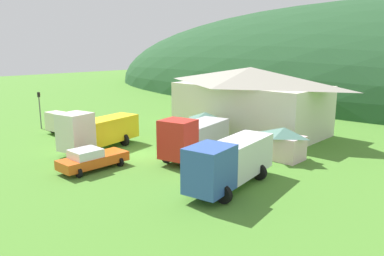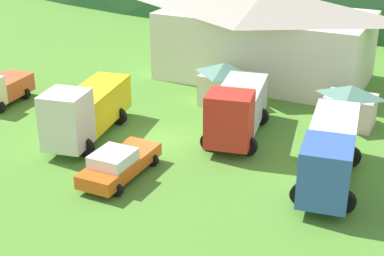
# 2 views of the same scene
# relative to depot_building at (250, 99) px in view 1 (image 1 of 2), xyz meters

# --- Properties ---
(ground_plane) EXTENTS (200.00, 200.00, 0.00)m
(ground_plane) POSITION_rel_depot_building_xyz_m (-1.83, -14.13, -3.57)
(ground_plane) COLOR #4C842D
(forested_hill_backdrop) EXTENTS (132.51, 60.00, 35.24)m
(forested_hill_backdrop) POSITION_rel_depot_building_xyz_m (-1.83, 43.08, -3.57)
(forested_hill_backdrop) COLOR #234C28
(forested_hill_backdrop) RESTS_ON ground
(depot_building) EXTENTS (16.46, 9.18, 6.92)m
(depot_building) POSITION_rel_depot_building_xyz_m (0.00, 0.00, 0.00)
(depot_building) COLOR silver
(depot_building) RESTS_ON ground
(play_shed_cream) EXTENTS (3.10, 2.72, 2.89)m
(play_shed_cream) POSITION_rel_depot_building_xyz_m (-0.56, -6.56, -2.08)
(play_shed_cream) COLOR beige
(play_shed_cream) RESTS_ON ground
(play_shed_pink) EXTENTS (3.23, 2.45, 2.66)m
(play_shed_pink) POSITION_rel_depot_building_xyz_m (7.97, -6.70, -2.20)
(play_shed_pink) COLOR beige
(play_shed_pink) RESTS_ON ground
(light_truck_cream) EXTENTS (2.93, 4.73, 2.33)m
(light_truck_cream) POSITION_rel_depot_building_xyz_m (-14.20, -13.52, -2.40)
(light_truck_cream) COLOR beige
(light_truck_cream) RESTS_ON ground
(flatbed_truck_yellow) EXTENTS (3.90, 8.14, 3.66)m
(flatbed_truck_yellow) POSITION_rel_depot_building_xyz_m (-5.53, -15.47, -1.75)
(flatbed_truck_yellow) COLOR silver
(flatbed_truck_yellow) RESTS_ON ground
(crane_truck_red) EXTENTS (4.10, 7.77, 3.56)m
(crane_truck_red) POSITION_rel_depot_building_xyz_m (2.33, -11.40, -1.76)
(crane_truck_red) COLOR red
(crane_truck_red) RESTS_ON ground
(box_truck_blue) EXTENTS (3.73, 8.40, 3.30)m
(box_truck_blue) POSITION_rel_depot_building_xyz_m (8.63, -14.78, -1.75)
(box_truck_blue) COLOR #3356AD
(box_truck_blue) RESTS_ON ground
(service_pickup_orange) EXTENTS (2.43, 5.21, 1.66)m
(service_pickup_orange) POSITION_rel_depot_building_xyz_m (-1.13, -18.81, -2.74)
(service_pickup_orange) COLOR #DD581A
(service_pickup_orange) RESTS_ON ground
(traffic_light_west) EXTENTS (0.20, 0.32, 4.11)m
(traffic_light_west) POSITION_rel_depot_building_xyz_m (-17.96, -14.65, -1.04)
(traffic_light_west) COLOR #4C4C51
(traffic_light_west) RESTS_ON ground
(traffic_cone_near_pickup) EXTENTS (0.36, 0.36, 0.60)m
(traffic_cone_near_pickup) POSITION_rel_depot_building_xyz_m (7.98, -10.62, -3.57)
(traffic_cone_near_pickup) COLOR orange
(traffic_cone_near_pickup) RESTS_ON ground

